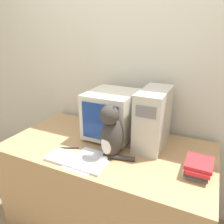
{
  "coord_description": "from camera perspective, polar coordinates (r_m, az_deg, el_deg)",
  "views": [
    {
      "loc": [
        0.67,
        -0.91,
        1.61
      ],
      "look_at": [
        0.03,
        0.44,
        1.04
      ],
      "focal_mm": 35.0,
      "sensor_mm": 36.0,
      "label": 1
    }
  ],
  "objects": [
    {
      "name": "wall_back",
      "position": [
        1.97,
        5.02,
        10.0
      ],
      "size": [
        7.0,
        0.05,
        2.5
      ],
      "color": "beige",
      "rests_on": "ground_plane"
    },
    {
      "name": "desk",
      "position": [
        1.93,
        -1.18,
        -18.76
      ],
      "size": [
        1.59,
        0.83,
        0.77
      ],
      "color": "tan",
      "rests_on": "ground_plane"
    },
    {
      "name": "crt_monitor",
      "position": [
        1.77,
        -0.11,
        -0.56
      ],
      "size": [
        0.37,
        0.41,
        0.39
      ],
      "color": "beige",
      "rests_on": "desk"
    },
    {
      "name": "computer_tower",
      "position": [
        1.67,
        10.73,
        -1.54
      ],
      "size": [
        0.2,
        0.43,
        0.44
      ],
      "color": "beige",
      "rests_on": "desk"
    },
    {
      "name": "keyboard",
      "position": [
        1.54,
        -9.37,
        -12.42
      ],
      "size": [
        0.43,
        0.16,
        0.02
      ],
      "color": "silver",
      "rests_on": "desk"
    },
    {
      "name": "cat",
      "position": [
        1.5,
        -0.15,
        -5.8
      ],
      "size": [
        0.27,
        0.25,
        0.39
      ],
      "rotation": [
        0.0,
        0.0,
        -0.17
      ],
      "color": "#38332D",
      "rests_on": "desk"
    },
    {
      "name": "book_stack",
      "position": [
        1.48,
        21.52,
        -13.26
      ],
      "size": [
        0.17,
        0.21,
        0.09
      ],
      "color": "beige",
      "rests_on": "desk"
    },
    {
      "name": "pen",
      "position": [
        1.7,
        -11.05,
        -9.2
      ],
      "size": [
        0.13,
        0.06,
        0.01
      ],
      "color": "black",
      "rests_on": "desk"
    },
    {
      "name": "paper_sheet",
      "position": [
        1.55,
        -6.86,
        -12.38
      ],
      "size": [
        0.22,
        0.3,
        0.0
      ],
      "color": "white",
      "rests_on": "desk"
    }
  ]
}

